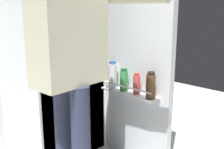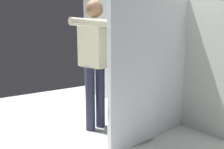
{
  "view_description": "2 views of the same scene",
  "coord_description": "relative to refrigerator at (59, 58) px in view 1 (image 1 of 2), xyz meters",
  "views": [
    {
      "loc": [
        -1.33,
        -1.44,
        1.28
      ],
      "look_at": [
        0.03,
        -0.13,
        0.81
      ],
      "focal_mm": 45.3,
      "sensor_mm": 36.0,
      "label": 1
    },
    {
      "loc": [
        1.89,
        -1.56,
        1.12
      ],
      "look_at": [
        0.03,
        -0.11,
        0.75
      ],
      "focal_mm": 33.75,
      "sensor_mm": 36.0,
      "label": 2
    }
  ],
  "objects": [
    {
      "name": "person",
      "position": [
        -0.34,
        -0.6,
        0.13
      ],
      "size": [
        0.57,
        0.75,
        1.62
      ],
      "color": "#2D334C",
      "rests_on": "ground_plane"
    },
    {
      "name": "kitchen_wall",
      "position": [
        -0.03,
        0.41,
        0.48
      ],
      "size": [
        4.4,
        0.1,
        2.63
      ],
      "primitive_type": "cube",
      "color": "beige",
      "rests_on": "ground_plane"
    },
    {
      "name": "refrigerator",
      "position": [
        0.0,
        0.0,
        0.0
      ],
      "size": [
        0.72,
        1.26,
        1.69
      ],
      "color": "silver",
      "rests_on": "ground_plane"
    }
  ]
}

